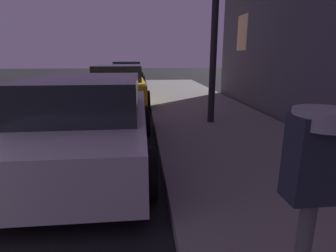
{
  "coord_description": "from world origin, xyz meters",
  "views": [
    {
      "loc": [
        3.72,
        -0.39,
        1.75
      ],
      "look_at": [
        4.0,
        2.4,
        1.0
      ],
      "focal_mm": 28.04,
      "sensor_mm": 36.0,
      "label": 1
    }
  ],
  "objects_px": {
    "car_silver": "(91,120)",
    "car_black": "(127,73)",
    "parking_meter": "(309,207)",
    "car_yellow_cab": "(118,85)"
  },
  "relations": [
    {
      "from": "car_silver",
      "to": "car_yellow_cab",
      "type": "height_order",
      "value": "same"
    },
    {
      "from": "car_yellow_cab",
      "to": "car_black",
      "type": "bearing_deg",
      "value": 90.01
    },
    {
      "from": "parking_meter",
      "to": "car_silver",
      "type": "bearing_deg",
      "value": 111.77
    },
    {
      "from": "car_silver",
      "to": "car_black",
      "type": "xyz_separation_m",
      "value": [
        -0.0,
        12.49,
        -0.0
      ]
    },
    {
      "from": "car_yellow_cab",
      "to": "parking_meter",
      "type": "bearing_deg",
      "value": -81.09
    },
    {
      "from": "car_yellow_cab",
      "to": "car_black",
      "type": "height_order",
      "value": "same"
    },
    {
      "from": "parking_meter",
      "to": "car_yellow_cab",
      "type": "height_order",
      "value": "parking_meter"
    },
    {
      "from": "parking_meter",
      "to": "car_silver",
      "type": "xyz_separation_m",
      "value": [
        -1.45,
        3.62,
        -0.53
      ]
    },
    {
      "from": "car_black",
      "to": "parking_meter",
      "type": "bearing_deg",
      "value": -84.87
    },
    {
      "from": "parking_meter",
      "to": "car_yellow_cab",
      "type": "relative_size",
      "value": 0.31
    }
  ]
}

